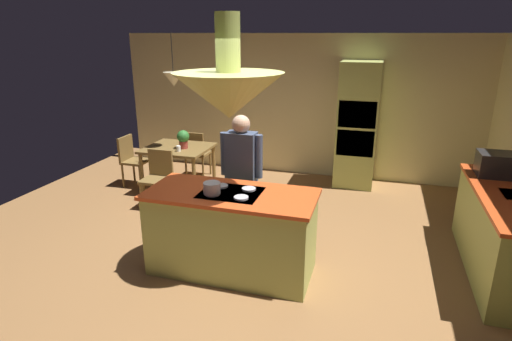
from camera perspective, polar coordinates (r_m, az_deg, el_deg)
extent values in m
plane|color=olive|center=(4.99, -2.48, -12.28)|extent=(8.16, 8.16, 0.00)
cube|color=beige|center=(7.73, 5.86, 8.85)|extent=(6.80, 0.10, 2.55)
cube|color=#A8B259|center=(4.61, -3.38, -8.70)|extent=(1.77, 0.77, 0.90)
cube|color=#D14C1E|center=(4.41, -3.49, -3.28)|extent=(1.83, 0.83, 0.04)
cube|color=black|center=(4.41, -3.49, -3.10)|extent=(0.64, 0.52, 0.01)
cylinder|color=#B2B2B7|center=(4.34, -6.07, -3.28)|extent=(0.15, 0.15, 0.02)
cylinder|color=#B2B2B7|center=(4.24, -2.06, -3.76)|extent=(0.15, 0.15, 0.02)
cylinder|color=#B2B2B7|center=(4.57, -4.83, -2.14)|extent=(0.15, 0.15, 0.02)
cylinder|color=#B2B2B7|center=(4.47, -1.00, -2.56)|extent=(0.15, 0.15, 0.02)
cube|color=#A8B259|center=(5.28, 30.81, -7.74)|extent=(0.62, 2.05, 0.90)
cube|color=#D14C1E|center=(5.12, 31.66, -3.00)|extent=(0.66, 2.09, 0.04)
cube|color=#A8B259|center=(7.25, 13.79, 6.05)|extent=(0.66, 0.62, 2.12)
cube|color=black|center=(6.92, 13.79, 7.52)|extent=(0.60, 0.04, 0.44)
cube|color=black|center=(7.03, 13.49, 3.68)|extent=(0.60, 0.04, 0.44)
cube|color=brown|center=(6.96, -10.73, 3.04)|extent=(1.05, 0.93, 0.04)
cylinder|color=brown|center=(6.96, -15.44, -0.59)|extent=(0.06, 0.06, 0.72)
cylinder|color=brown|center=(6.53, -8.51, -1.36)|extent=(0.06, 0.06, 0.72)
cylinder|color=brown|center=(7.61, -12.29, 1.29)|extent=(0.06, 0.06, 0.72)
cylinder|color=brown|center=(7.22, -5.83, 0.70)|extent=(0.06, 0.06, 0.72)
cylinder|color=tan|center=(5.27, -2.88, -5.60)|extent=(0.14, 0.14, 0.81)
cylinder|color=tan|center=(5.21, -1.00, -5.84)|extent=(0.14, 0.14, 0.81)
cube|color=#3F4C66|center=(4.99, -2.03, 1.80)|extent=(0.36, 0.22, 0.62)
cylinder|color=#3F4C66|center=(5.05, -4.40, 2.33)|extent=(0.09, 0.09, 0.53)
cylinder|color=#3F4C66|center=(4.92, 0.39, 1.93)|extent=(0.09, 0.09, 0.53)
sphere|color=tan|center=(4.89, -2.09, 6.40)|extent=(0.22, 0.22, 0.22)
cone|color=#A8B259|center=(4.14, -3.77, 10.28)|extent=(1.10, 1.10, 0.45)
cylinder|color=#A8B259|center=(4.10, -3.92, 17.21)|extent=(0.24, 0.24, 0.55)
cone|color=beige|center=(6.75, -11.30, 12.24)|extent=(0.32, 0.32, 0.22)
cylinder|color=black|center=(6.72, -11.52, 15.71)|extent=(0.01, 0.01, 0.60)
cube|color=brown|center=(6.41, -13.65, -1.31)|extent=(0.40, 0.40, 0.04)
cube|color=brown|center=(6.49, -13.01, 1.03)|extent=(0.40, 0.04, 0.42)
cylinder|color=brown|center=(6.44, -15.56, -3.52)|extent=(0.04, 0.04, 0.43)
cylinder|color=brown|center=(6.27, -12.92, -3.90)|extent=(0.04, 0.04, 0.43)
cylinder|color=brown|center=(6.70, -14.05, -2.50)|extent=(0.04, 0.04, 0.43)
cylinder|color=brown|center=(6.54, -11.48, -2.83)|extent=(0.04, 0.04, 0.43)
cube|color=brown|center=(7.69, -8.03, 2.34)|extent=(0.40, 0.40, 0.04)
cube|color=brown|center=(7.48, -8.67, 3.59)|extent=(0.40, 0.04, 0.42)
cylinder|color=brown|center=(7.84, -6.31, 1.00)|extent=(0.04, 0.04, 0.43)
cylinder|color=brown|center=(7.98, -8.57, 1.20)|extent=(0.04, 0.04, 0.43)
cylinder|color=brown|center=(7.54, -7.31, 0.26)|extent=(0.04, 0.04, 0.43)
cylinder|color=brown|center=(7.68, -9.63, 0.48)|extent=(0.04, 0.04, 0.43)
cube|color=brown|center=(7.44, -16.24, 1.22)|extent=(0.40, 0.40, 0.04)
cube|color=brown|center=(7.48, -17.56, 2.94)|extent=(0.04, 0.40, 0.42)
cylinder|color=brown|center=(7.29, -15.67, -0.96)|extent=(0.04, 0.04, 0.43)
cylinder|color=brown|center=(7.56, -14.32, -0.14)|extent=(0.04, 0.04, 0.43)
cylinder|color=brown|center=(7.47, -17.88, -0.70)|extent=(0.04, 0.04, 0.43)
cylinder|color=brown|center=(7.73, -16.49, 0.09)|extent=(0.04, 0.04, 0.43)
cylinder|color=#99382D|center=(6.84, -9.96, 3.52)|extent=(0.14, 0.14, 0.12)
sphere|color=#2D722D|center=(6.81, -10.03, 4.66)|extent=(0.20, 0.20, 0.20)
cylinder|color=white|center=(6.68, -10.64, 2.99)|extent=(0.07, 0.07, 0.09)
cube|color=#232326|center=(5.64, 30.47, 0.70)|extent=(0.46, 0.36, 0.28)
cylinder|color=#B2B2B7|center=(4.32, -6.10, -2.42)|extent=(0.18, 0.18, 0.12)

